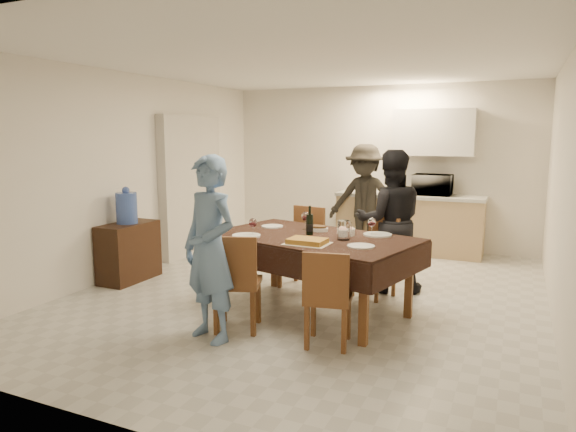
% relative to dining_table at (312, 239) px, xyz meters
% --- Properties ---
extents(floor, '(5.00, 6.00, 0.02)m').
position_rel_dining_table_xyz_m(floor, '(-0.24, 0.50, -0.76)').
color(floor, '#BABAB5').
rests_on(floor, ground).
extents(ceiling, '(5.00, 6.00, 0.02)m').
position_rel_dining_table_xyz_m(ceiling, '(-0.24, 0.50, 1.84)').
color(ceiling, white).
rests_on(ceiling, wall_back).
extents(wall_back, '(5.00, 0.02, 2.60)m').
position_rel_dining_table_xyz_m(wall_back, '(-0.24, 3.50, 0.54)').
color(wall_back, silver).
rests_on(wall_back, floor).
extents(wall_front, '(5.00, 0.02, 2.60)m').
position_rel_dining_table_xyz_m(wall_front, '(-0.24, -2.50, 0.54)').
color(wall_front, silver).
rests_on(wall_front, floor).
extents(wall_left, '(0.02, 6.00, 2.60)m').
position_rel_dining_table_xyz_m(wall_left, '(-2.74, 0.50, 0.54)').
color(wall_left, silver).
rests_on(wall_left, floor).
extents(wall_right, '(0.02, 6.00, 2.60)m').
position_rel_dining_table_xyz_m(wall_right, '(2.26, 0.50, 0.54)').
color(wall_right, silver).
rests_on(wall_right, floor).
extents(stub_partition, '(0.15, 1.40, 2.10)m').
position_rel_dining_table_xyz_m(stub_partition, '(-2.66, 1.70, 0.29)').
color(stub_partition, beige).
rests_on(stub_partition, floor).
extents(kitchen_base_cabinet, '(2.20, 0.60, 0.86)m').
position_rel_dining_table_xyz_m(kitchen_base_cabinet, '(0.36, 3.18, -0.33)').
color(kitchen_base_cabinet, tan).
rests_on(kitchen_base_cabinet, floor).
extents(kitchen_worktop, '(2.24, 0.64, 0.05)m').
position_rel_dining_table_xyz_m(kitchen_worktop, '(0.36, 3.18, 0.13)').
color(kitchen_worktop, '#B8B8B3').
rests_on(kitchen_worktop, kitchen_base_cabinet).
extents(upper_cabinet, '(1.20, 0.34, 0.70)m').
position_rel_dining_table_xyz_m(upper_cabinet, '(0.66, 3.32, 1.09)').
color(upper_cabinet, silver).
rests_on(upper_cabinet, wall_back).
extents(dining_table, '(2.26, 1.65, 0.79)m').
position_rel_dining_table_xyz_m(dining_table, '(0.00, 0.00, 0.00)').
color(dining_table, black).
rests_on(dining_table, floor).
extents(chair_near_left, '(0.54, 0.55, 0.50)m').
position_rel_dining_table_xyz_m(chair_near_left, '(-0.45, -0.84, -0.19)').
color(chair_near_left, brown).
rests_on(chair_near_left, floor).
extents(chair_near_right, '(0.46, 0.46, 0.46)m').
position_rel_dining_table_xyz_m(chair_near_right, '(0.45, -0.83, -0.23)').
color(chair_near_right, brown).
rests_on(chair_near_right, floor).
extents(chair_far_left, '(0.50, 0.51, 0.52)m').
position_rel_dining_table_xyz_m(chair_far_left, '(-0.45, 0.66, -0.17)').
color(chair_far_left, brown).
rests_on(chair_far_left, floor).
extents(chair_far_right, '(0.52, 0.53, 0.48)m').
position_rel_dining_table_xyz_m(chair_far_right, '(0.45, 0.67, -0.21)').
color(chair_far_right, brown).
rests_on(chair_far_right, floor).
extents(console, '(0.39, 0.79, 0.73)m').
position_rel_dining_table_xyz_m(console, '(-2.52, 0.13, -0.39)').
color(console, black).
rests_on(console, floor).
extents(water_jug, '(0.26, 0.26, 0.38)m').
position_rel_dining_table_xyz_m(water_jug, '(-2.52, 0.13, 0.16)').
color(water_jug, '#4566CC').
rests_on(water_jug, console).
extents(wine_bottle, '(0.07, 0.07, 0.30)m').
position_rel_dining_table_xyz_m(wine_bottle, '(-0.05, 0.05, 0.19)').
color(wine_bottle, black).
rests_on(wine_bottle, dining_table).
extents(water_pitcher, '(0.12, 0.12, 0.19)m').
position_rel_dining_table_xyz_m(water_pitcher, '(0.35, -0.05, 0.13)').
color(water_pitcher, white).
rests_on(water_pitcher, dining_table).
extents(savoury_tart, '(0.42, 0.31, 0.05)m').
position_rel_dining_table_xyz_m(savoury_tart, '(0.10, -0.38, 0.06)').
color(savoury_tart, '#BD8837').
rests_on(savoury_tart, dining_table).
extents(salad_bowl, '(0.18, 0.18, 0.07)m').
position_rel_dining_table_xyz_m(salad_bowl, '(0.30, 0.18, 0.07)').
color(salad_bowl, white).
rests_on(salad_bowl, dining_table).
extents(mushroom_dish, '(0.21, 0.21, 0.04)m').
position_rel_dining_table_xyz_m(mushroom_dish, '(-0.05, 0.28, 0.06)').
color(mushroom_dish, white).
rests_on(mushroom_dish, dining_table).
extents(wine_glass_a, '(0.08, 0.08, 0.18)m').
position_rel_dining_table_xyz_m(wine_glass_a, '(-0.55, -0.25, 0.13)').
color(wine_glass_a, white).
rests_on(wine_glass_a, dining_table).
extents(wine_glass_b, '(0.08, 0.08, 0.19)m').
position_rel_dining_table_xyz_m(wine_glass_b, '(0.55, 0.25, 0.13)').
color(wine_glass_b, white).
rests_on(wine_glass_b, dining_table).
extents(wine_glass_c, '(0.09, 0.09, 0.20)m').
position_rel_dining_table_xyz_m(wine_glass_c, '(-0.20, 0.30, 0.14)').
color(wine_glass_c, white).
rests_on(wine_glass_c, dining_table).
extents(plate_near_left, '(0.29, 0.29, 0.02)m').
position_rel_dining_table_xyz_m(plate_near_left, '(-0.60, -0.30, 0.04)').
color(plate_near_left, white).
rests_on(plate_near_left, dining_table).
extents(plate_near_right, '(0.25, 0.25, 0.01)m').
position_rel_dining_table_xyz_m(plate_near_right, '(0.60, -0.30, 0.04)').
color(plate_near_right, white).
rests_on(plate_near_right, dining_table).
extents(plate_far_left, '(0.24, 0.24, 0.01)m').
position_rel_dining_table_xyz_m(plate_far_left, '(-0.60, 0.30, 0.04)').
color(plate_far_left, white).
rests_on(plate_far_left, dining_table).
extents(plate_far_right, '(0.29, 0.29, 0.02)m').
position_rel_dining_table_xyz_m(plate_far_right, '(0.60, 0.30, 0.04)').
color(plate_far_right, white).
rests_on(plate_far_right, dining_table).
extents(microwave, '(0.57, 0.38, 0.31)m').
position_rel_dining_table_xyz_m(microwave, '(0.70, 3.18, 0.31)').
color(microwave, silver).
rests_on(microwave, kitchen_worktop).
extents(person_near, '(0.69, 0.56, 1.65)m').
position_rel_dining_table_xyz_m(person_near, '(-0.55, -1.05, 0.07)').
color(person_near, '#6185B7').
rests_on(person_near, floor).
extents(person_far, '(0.97, 0.87, 1.65)m').
position_rel_dining_table_xyz_m(person_far, '(0.55, 1.05, 0.07)').
color(person_far, black).
rests_on(person_far, floor).
extents(person_kitchen, '(1.09, 0.62, 1.68)m').
position_rel_dining_table_xyz_m(person_kitchen, '(-0.23, 2.73, 0.08)').
color(person_kitchen, black).
rests_on(person_kitchen, floor).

